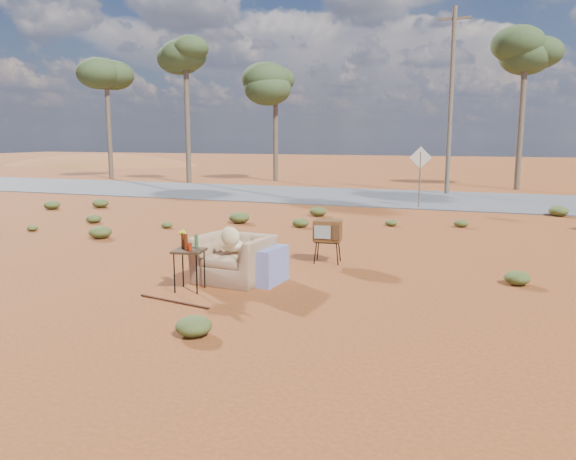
% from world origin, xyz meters
% --- Properties ---
extents(ground, '(140.00, 140.00, 0.00)m').
position_xyz_m(ground, '(0.00, 0.00, 0.00)').
color(ground, '#99431E').
rests_on(ground, ground).
extents(highway, '(140.00, 7.00, 0.04)m').
position_xyz_m(highway, '(0.00, 15.00, 0.02)').
color(highway, '#565659').
rests_on(highway, ground).
extents(dirt_mound, '(26.00, 18.00, 2.00)m').
position_xyz_m(dirt_mound, '(-30.00, 34.00, 0.00)').
color(dirt_mound, '#9C5025').
rests_on(dirt_mound, ground).
extents(armchair, '(1.52, 0.94, 1.08)m').
position_xyz_m(armchair, '(-0.08, 0.35, 0.50)').
color(armchair, '#957151').
rests_on(armchair, ground).
extents(tv_unit, '(0.60, 0.51, 0.87)m').
position_xyz_m(tv_unit, '(0.95, 2.32, 0.65)').
color(tv_unit, black).
rests_on(tv_unit, ground).
extents(side_table, '(0.55, 0.55, 0.97)m').
position_xyz_m(side_table, '(-0.64, -0.45, 0.71)').
color(side_table, '#352113').
rests_on(side_table, ground).
extents(rusty_bar, '(1.36, 0.29, 0.04)m').
position_xyz_m(rusty_bar, '(-0.47, -1.18, 0.02)').
color(rusty_bar, '#491E13').
rests_on(rusty_bar, ground).
extents(road_sign, '(0.78, 0.06, 2.19)m').
position_xyz_m(road_sign, '(1.50, 12.00, 1.50)').
color(road_sign, brown).
rests_on(road_sign, ground).
extents(eucalyptus_far_left, '(3.20, 3.20, 7.10)m').
position_xyz_m(eucalyptus_far_left, '(-18.00, 20.00, 5.94)').
color(eucalyptus_far_left, brown).
rests_on(eucalyptus_far_left, ground).
extents(eucalyptus_left, '(3.20, 3.20, 8.10)m').
position_xyz_m(eucalyptus_left, '(-12.00, 19.00, 6.92)').
color(eucalyptus_left, brown).
rests_on(eucalyptus_left, ground).
extents(eucalyptus_near_left, '(3.20, 3.20, 6.60)m').
position_xyz_m(eucalyptus_near_left, '(-8.00, 22.00, 5.45)').
color(eucalyptus_near_left, brown).
rests_on(eucalyptus_near_left, ground).
extents(eucalyptus_center, '(3.20, 3.20, 7.60)m').
position_xyz_m(eucalyptus_center, '(5.00, 21.00, 6.43)').
color(eucalyptus_center, brown).
rests_on(eucalyptus_center, ground).
extents(utility_pole_center, '(1.40, 0.20, 8.00)m').
position_xyz_m(utility_pole_center, '(2.00, 17.50, 4.15)').
color(utility_pole_center, brown).
rests_on(utility_pole_center, ground).
extents(scrub_patch, '(17.49, 8.07, 0.33)m').
position_xyz_m(scrub_patch, '(-0.82, 4.41, 0.14)').
color(scrub_patch, '#475826').
rests_on(scrub_patch, ground).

